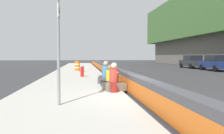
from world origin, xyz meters
name	(u,v)px	position (x,y,z in m)	size (l,w,h in m)	color
ground_plane	(140,99)	(0.00, 0.00, 0.00)	(160.00, 160.00, 0.00)	#353538
sidewalk_strip	(68,99)	(0.00, 2.65, 0.07)	(80.00, 4.40, 0.14)	#B5B2A8
jersey_barrier	(140,88)	(0.00, 0.00, 0.42)	(76.00, 0.45, 0.85)	#47474C
route_sign_post	(58,36)	(-1.32, 2.82, 2.21)	(0.44, 0.09, 3.60)	gray
fire_hydrant	(82,70)	(8.11, 2.14, 0.59)	(0.26, 0.46, 0.88)	red
seated_person_foreground	(114,82)	(1.38, 0.77, 0.51)	(0.95, 1.04, 1.19)	#706651
seated_person_middle	(110,80)	(2.57, 0.82, 0.47)	(0.75, 0.84, 1.04)	black
seated_person_rear	(106,76)	(4.04, 0.85, 0.52)	(0.82, 0.94, 1.20)	#424247
seated_person_far	(105,75)	(5.32, 0.78, 0.47)	(0.74, 0.84, 1.06)	#424247
backpack	(114,87)	(0.89, 0.86, 0.33)	(0.32, 0.28, 0.40)	maroon
construction_barrel	(77,66)	(14.83, 2.62, 0.62)	(0.54, 0.54, 0.95)	orange
parked_car_fourth	(216,63)	(14.87, -12.24, 0.86)	(4.56, 2.07, 1.71)	navy
parked_car_midline	(192,62)	(20.31, -12.26, 0.86)	(4.52, 1.99, 1.71)	#28282D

